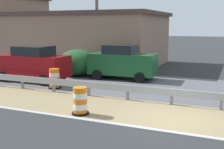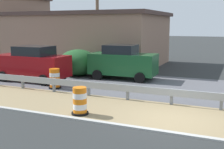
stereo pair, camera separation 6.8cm
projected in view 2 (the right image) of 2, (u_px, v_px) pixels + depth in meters
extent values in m
plane|color=#2B2D2D|center=(172.00, 120.00, 10.66)|extent=(160.00, 160.00, 0.00)
cube|color=#8E7A56|center=(176.00, 116.00, 11.17)|extent=(3.53, 120.00, 0.01)
cube|color=#56565B|center=(195.00, 89.00, 15.80)|extent=(6.74, 120.00, 0.00)
cube|color=#ADADA8|center=(164.00, 132.00, 9.48)|extent=(0.20, 120.00, 0.11)
cube|color=#999EA3|center=(107.00, 86.00, 13.87)|extent=(0.08, 45.09, 0.32)
cube|color=slate|center=(222.00, 101.00, 11.94)|extent=(0.12, 0.12, 0.70)
cube|color=slate|center=(172.00, 97.00, 12.75)|extent=(0.12, 0.12, 0.70)
cube|color=slate|center=(128.00, 92.00, 13.57)|extent=(0.12, 0.12, 0.70)
cube|color=slate|center=(89.00, 88.00, 14.38)|extent=(0.12, 0.12, 0.70)
cube|color=slate|center=(54.00, 85.00, 15.20)|extent=(0.12, 0.12, 0.70)
cube|color=slate|center=(23.00, 82.00, 16.01)|extent=(0.12, 0.12, 0.70)
cylinder|color=orange|center=(80.00, 111.00, 11.39)|extent=(0.54, 0.54, 0.21)
cylinder|color=white|center=(80.00, 106.00, 11.36)|extent=(0.54, 0.54, 0.21)
cylinder|color=orange|center=(80.00, 101.00, 11.32)|extent=(0.54, 0.54, 0.21)
cylinder|color=white|center=(80.00, 95.00, 11.28)|extent=(0.54, 0.54, 0.21)
cylinder|color=orange|center=(80.00, 90.00, 11.25)|extent=(0.54, 0.54, 0.21)
cylinder|color=black|center=(80.00, 113.00, 11.40)|extent=(0.67, 0.67, 0.08)
cylinder|color=orange|center=(55.00, 86.00, 16.02)|extent=(0.55, 0.55, 0.22)
cylinder|color=white|center=(55.00, 82.00, 15.98)|extent=(0.55, 0.55, 0.22)
cylinder|color=orange|center=(55.00, 79.00, 15.94)|extent=(0.55, 0.55, 0.22)
cylinder|color=white|center=(55.00, 75.00, 15.91)|extent=(0.55, 0.55, 0.22)
cylinder|color=orange|center=(54.00, 71.00, 15.87)|extent=(0.55, 0.55, 0.22)
cylinder|color=black|center=(55.00, 88.00, 16.03)|extent=(0.69, 0.69, 0.08)
cylinder|color=black|center=(0.00, 80.00, 18.27)|extent=(0.67, 0.67, 0.08)
cube|color=#195128|center=(123.00, 64.00, 18.68)|extent=(2.03, 4.27, 1.31)
cube|color=black|center=(121.00, 49.00, 18.58)|extent=(1.75, 2.00, 0.56)
cylinder|color=black|center=(148.00, 73.00, 19.14)|extent=(0.24, 0.65, 0.64)
cylinder|color=black|center=(140.00, 78.00, 17.43)|extent=(0.24, 0.65, 0.64)
cylinder|color=black|center=(109.00, 71.00, 20.15)|extent=(0.24, 0.65, 0.64)
cylinder|color=black|center=(97.00, 75.00, 18.44)|extent=(0.24, 0.65, 0.64)
cube|color=maroon|center=(32.00, 65.00, 18.00)|extent=(1.88, 4.58, 1.29)
cube|color=black|center=(34.00, 51.00, 17.77)|extent=(1.69, 2.11, 0.56)
cylinder|color=black|center=(3.00, 76.00, 17.86)|extent=(0.22, 0.64, 0.64)
cylinder|color=black|center=(24.00, 72.00, 19.55)|extent=(0.22, 0.64, 0.64)
cylinder|color=black|center=(44.00, 80.00, 16.66)|extent=(0.22, 0.64, 0.64)
cylinder|color=black|center=(62.00, 75.00, 18.35)|extent=(0.22, 0.64, 0.64)
cube|color=#93705B|center=(89.00, 40.00, 26.03)|extent=(8.41, 12.59, 4.18)
cube|color=#4C3833|center=(88.00, 14.00, 25.66)|extent=(8.74, 13.09, 0.30)
cylinder|color=brown|center=(97.00, 23.00, 22.05)|extent=(0.24, 0.24, 7.21)
ellipsoid|color=#1E4C23|center=(78.00, 62.00, 20.00)|extent=(2.63, 2.63, 1.79)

